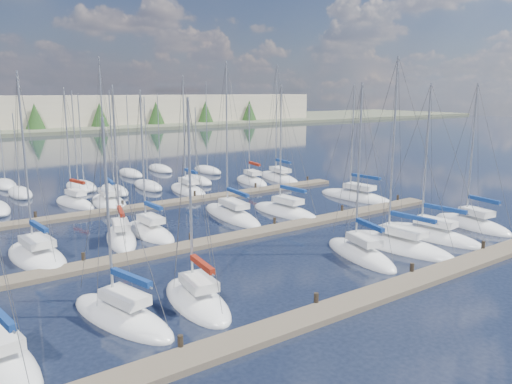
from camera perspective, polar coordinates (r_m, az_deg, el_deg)
ground at (r=79.08m, az=-19.78°, el=2.56°), size 400.00×400.00×0.00m
dock_near at (r=29.47m, az=13.94°, el=-11.18°), size 44.00×1.93×1.10m
dock_mid at (r=39.40m, az=-1.71°, el=-5.02°), size 44.00×1.93×1.10m
dock_far at (r=51.26m, az=-10.46°, el=-1.31°), size 44.00×1.93×1.10m
sailboat_n at (r=53.67m, az=-20.00°, el=-1.19°), size 3.42×7.01×12.44m
sailboat_g at (r=46.36m, az=23.45°, el=-3.41°), size 3.57×7.79×12.70m
sailboat_f at (r=41.75m, az=19.22°, el=-4.68°), size 3.45×9.04×12.63m
sailboat_b at (r=26.75m, az=-15.12°, el=-13.61°), size 4.19×8.07×10.88m
sailboat_r at (r=65.25m, az=2.60°, el=1.63°), size 4.49×9.94×15.44m
sailboat_m at (r=54.58m, az=11.35°, el=-0.55°), size 3.85×9.55×12.84m
sailboat_i at (r=40.10m, az=-15.16°, el=-5.06°), size 4.06×7.83×12.53m
sailboat_k at (r=45.75m, az=-2.80°, el=-2.64°), size 3.65×10.02×14.67m
sailboat_d at (r=35.73m, az=11.84°, el=-6.95°), size 4.12×7.97×12.62m
sailboat_j at (r=41.16m, az=-12.08°, el=-4.50°), size 2.76×7.20×12.18m
sailboat_q at (r=62.73m, az=-0.52°, el=1.23°), size 3.53×7.32×10.49m
sailboat_h at (r=37.70m, az=-23.77°, el=-6.74°), size 3.76×8.21×13.39m
sailboat_c at (r=27.86m, az=-6.76°, el=-12.20°), size 3.37×7.15×11.77m
sailboat_l at (r=47.08m, az=3.33°, el=-2.25°), size 3.31×8.49×12.64m
sailboat_o at (r=53.11m, az=-16.47°, el=-1.11°), size 3.99×8.59×15.40m
sailboat_e at (r=38.41m, az=15.81°, el=-5.85°), size 3.89×9.46×14.47m
sailboat_p at (r=57.61m, az=-7.78°, el=0.21°), size 3.50×8.36×13.79m
distant_boats at (r=62.44m, az=-19.49°, el=0.63°), size 36.93×20.75×13.30m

